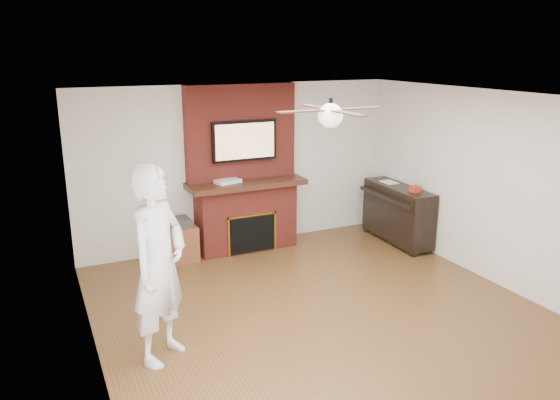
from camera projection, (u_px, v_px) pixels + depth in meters
name	position (u px, v px, depth m)	size (l,w,h in m)	color
room_shell	(328.00, 213.00, 5.99)	(5.36, 5.86, 2.86)	#4E3116
fireplace	(244.00, 185.00, 8.28)	(1.78, 0.64, 2.50)	maroon
tv	(244.00, 141.00, 8.06)	(1.00, 0.08, 0.60)	black
ceiling_fan	(331.00, 114.00, 5.70)	(1.21, 1.21, 0.31)	black
person	(159.00, 265.00, 5.24)	(0.72, 0.48, 1.98)	silver
side_table	(176.00, 241.00, 7.96)	(0.56, 0.56, 0.62)	brown
piano	(397.00, 212.00, 8.63)	(0.56, 1.42, 1.01)	black
cable_box	(228.00, 181.00, 8.05)	(0.37, 0.21, 0.05)	silver
candle_orange	(245.00, 247.00, 8.34)	(0.07, 0.07, 0.12)	orange
candle_green	(253.00, 248.00, 8.34)	(0.07, 0.07, 0.09)	#4B8C38
candle_cream	(255.00, 246.00, 8.40)	(0.08, 0.08, 0.10)	beige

